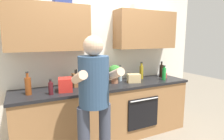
{
  "coord_description": "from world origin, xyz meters",
  "views": [
    {
      "loc": [
        -1.21,
        -2.61,
        1.62
      ],
      "look_at": [
        0.03,
        -0.1,
        1.15
      ],
      "focal_mm": 29.89,
      "sensor_mm": 36.0,
      "label": 1
    }
  ],
  "objects": [
    {
      "name": "knife_block",
      "position": [
        -0.48,
        0.11,
        1.0
      ],
      "size": [
        0.1,
        0.14,
        0.26
      ],
      "color": "brown",
      "rests_on": "counter"
    },
    {
      "name": "cup_coffee",
      "position": [
        -0.29,
        0.04,
        0.95
      ],
      "size": [
        0.08,
        0.08,
        0.09
      ],
      "primitive_type": "cylinder",
      "color": "white",
      "rests_on": "counter"
    },
    {
      "name": "potted_herb",
      "position": [
        0.15,
        0.05,
        1.08
      ],
      "size": [
        0.22,
        0.22,
        0.3
      ],
      "color": "#9E6647",
      "rests_on": "counter"
    },
    {
      "name": "bottle_oil",
      "position": [
        0.74,
        0.13,
        1.03
      ],
      "size": [
        0.07,
        0.07,
        0.3
      ],
      "color": "olive",
      "rests_on": "counter"
    },
    {
      "name": "ground_plane",
      "position": [
        0.0,
        0.0,
        0.0
      ],
      "size": [
        12.0,
        12.0,
        0.0
      ],
      "primitive_type": "plane",
      "color": "#756B5B"
    },
    {
      "name": "cup_ceramic",
      "position": [
        1.18,
        -0.0,
        0.94
      ],
      "size": [
        0.08,
        0.08,
        0.09
      ],
      "primitive_type": "cylinder",
      "color": "#BF4C47",
      "rests_on": "counter"
    },
    {
      "name": "bottle_vinegar",
      "position": [
        -1.15,
        -0.03,
        1.02
      ],
      "size": [
        0.08,
        0.08,
        0.3
      ],
      "color": "brown",
      "rests_on": "counter"
    },
    {
      "name": "grocery_bag_crisps",
      "position": [
        -0.68,
        -0.07,
        0.99
      ],
      "size": [
        0.22,
        0.25,
        0.18
      ],
      "primitive_type": "cube",
      "rotation": [
        0.0,
        0.0,
        -0.2
      ],
      "color": "red",
      "rests_on": "counter"
    },
    {
      "name": "bottle_soda",
      "position": [
        1.04,
        -0.12,
        1.01
      ],
      "size": [
        0.06,
        0.06,
        0.26
      ],
      "color": "#198C33",
      "rests_on": "counter"
    },
    {
      "name": "bottle_wine",
      "position": [
        -0.89,
        -0.16,
        0.99
      ],
      "size": [
        0.06,
        0.06,
        0.21
      ],
      "color": "#471419",
      "rests_on": "counter"
    },
    {
      "name": "bottle_juice",
      "position": [
        -0.21,
        -0.14,
        1.03
      ],
      "size": [
        0.07,
        0.07,
        0.3
      ],
      "color": "orange",
      "rests_on": "counter"
    },
    {
      "name": "person_standing",
      "position": [
        -0.5,
        -0.72,
        0.98
      ],
      "size": [
        0.49,
        0.45,
        1.66
      ],
      "color": "#383D4C",
      "rests_on": "ground"
    },
    {
      "name": "bottle_hotsauce",
      "position": [
        -0.05,
        0.05,
        1.02
      ],
      "size": [
        0.05,
        0.05,
        0.28
      ],
      "color": "red",
      "rests_on": "counter"
    },
    {
      "name": "back_wall_unit",
      "position": [
        -0.0,
        0.27,
        1.49
      ],
      "size": [
        4.0,
        0.38,
        2.5
      ],
      "color": "silver",
      "rests_on": "ground"
    },
    {
      "name": "bottle_water",
      "position": [
        0.31,
        0.16,
        1.01
      ],
      "size": [
        0.06,
        0.06,
        0.27
      ],
      "color": "silver",
      "rests_on": "counter"
    },
    {
      "name": "counter",
      "position": [
        0.0,
        -0.0,
        0.45
      ],
      "size": [
        2.84,
        0.67,
        0.9
      ],
      "color": "olive",
      "rests_on": "ground"
    },
    {
      "name": "grocery_bag_bread",
      "position": [
        0.46,
        -0.04,
        0.97
      ],
      "size": [
        0.24,
        0.2,
        0.14
      ],
      "primitive_type": "cube",
      "rotation": [
        0.0,
        0.0,
        -0.3
      ],
      "color": "tan",
      "rests_on": "counter"
    },
    {
      "name": "bottle_soy",
      "position": [
        1.19,
        0.12,
        1.02
      ],
      "size": [
        0.07,
        0.07,
        0.29
      ],
      "color": "black",
      "rests_on": "counter"
    }
  ]
}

